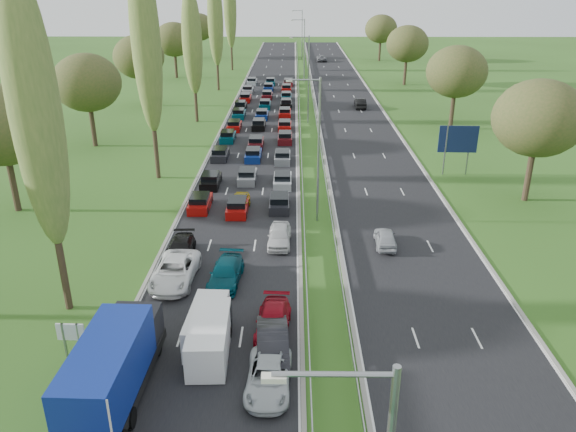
{
  "coord_description": "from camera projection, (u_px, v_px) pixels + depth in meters",
  "views": [
    {
      "loc": [
        2.47,
        -0.91,
        18.92
      ],
      "look_at": [
        2.05,
        40.36,
        1.5
      ],
      "focal_mm": 35.0,
      "sensor_mm": 36.0,
      "label": 1
    }
  ],
  "objects": [
    {
      "name": "direction_sign",
      "position": [
        458.0,
        141.0,
        57.68
      ],
      "size": [
        4.0,
        0.22,
        5.2
      ],
      "color": "gray",
      "rests_on": "ground"
    },
    {
      "name": "near_carriageway",
      "position": [
        262.0,
        116.0,
        84.25
      ],
      "size": [
        10.5,
        215.0,
        0.04
      ],
      "primitive_type": "cube",
      "color": "black",
      "rests_on": "ground"
    },
    {
      "name": "info_sign",
      "position": [
        71.0,
        336.0,
        29.98
      ],
      "size": [
        1.5,
        0.16,
        2.1
      ],
      "color": "gray",
      "rests_on": "ground"
    },
    {
      "name": "blue_lorry",
      "position": [
        115.0,
        366.0,
        26.63
      ],
      "size": [
        2.54,
        9.15,
        3.86
      ],
      "rotation": [
        0.0,
        0.0,
        -0.03
      ],
      "color": "black",
      "rests_on": "near_carriageway"
    },
    {
      "name": "white_van_rear",
      "position": [
        210.0,
        336.0,
        30.47
      ],
      "size": [
        2.03,
        5.18,
        2.08
      ],
      "rotation": [
        0.0,
        0.0,
        0.03
      ],
      "color": "white",
      "rests_on": "near_carriageway"
    },
    {
      "name": "near_car_7",
      "position": [
        226.0,
        273.0,
        37.68
      ],
      "size": [
        2.36,
        5.04,
        1.42
      ],
      "primitive_type": "imported",
      "rotation": [
        0.0,
        0.0,
        -0.08
      ],
      "color": "#053F4D",
      "rests_on": "near_carriageway"
    },
    {
      "name": "poplar_row",
      "position": [
        176.0,
        40.0,
        66.31
      ],
      "size": [
        2.8,
        127.8,
        22.44
      ],
      "color": "#2D2116",
      "rests_on": "ground"
    },
    {
      "name": "far_car_1",
      "position": [
        360.0,
        103.0,
        89.23
      ],
      "size": [
        1.67,
        4.64,
        1.52
      ],
      "primitive_type": "imported",
      "rotation": [
        0.0,
        0.0,
        3.13
      ],
      "color": "black",
      "rests_on": "far_carriageway"
    },
    {
      "name": "near_car_2",
      "position": [
        175.0,
        271.0,
        37.77
      ],
      "size": [
        2.88,
        5.83,
        1.59
      ],
      "primitive_type": "imported",
      "rotation": [
        0.0,
        0.0,
        -0.04
      ],
      "color": "white",
      "rests_on": "near_carriageway"
    },
    {
      "name": "near_car_8",
      "position": [
        239.0,
        203.0,
        49.57
      ],
      "size": [
        1.93,
        4.22,
        1.4
      ],
      "primitive_type": "imported",
      "rotation": [
        0.0,
        0.0,
        -0.07
      ],
      "color": "#B5980C",
      "rests_on": "near_carriageway"
    },
    {
      "name": "far_carriageway",
      "position": [
        352.0,
        116.0,
        84.12
      ],
      "size": [
        10.5,
        215.0,
        0.04
      ],
      "primitive_type": "cube",
      "color": "black",
      "rests_on": "ground"
    },
    {
      "name": "ground",
      "position": [
        308.0,
        120.0,
        81.88
      ],
      "size": [
        260.0,
        260.0,
        0.0
      ],
      "primitive_type": "plane",
      "color": "#2C5119",
      "rests_on": "ground"
    },
    {
      "name": "near_car_12",
      "position": [
        279.0,
        235.0,
        43.17
      ],
      "size": [
        1.87,
        4.37,
        1.47
      ],
      "primitive_type": "imported",
      "rotation": [
        0.0,
        0.0,
        -0.03
      ],
      "color": "silver",
      "rests_on": "near_carriageway"
    },
    {
      "name": "lamp_columns",
      "position": [
        308.0,
        81.0,
        77.7
      ],
      "size": [
        0.18,
        140.18,
        12.0
      ],
      "color": "gray",
      "rests_on": "ground"
    },
    {
      "name": "traffic_queue_fill",
      "position": [
        261.0,
        121.0,
        79.5
      ],
      "size": [
        9.06,
        69.29,
        0.8
      ],
      "color": "#A50C0A",
      "rests_on": "ground"
    },
    {
      "name": "near_car_11",
      "position": [
        273.0,
        321.0,
        32.45
      ],
      "size": [
        2.21,
        4.81,
        1.36
      ],
      "primitive_type": "imported",
      "rotation": [
        0.0,
        0.0,
        -0.06
      ],
      "color": "maroon",
      "rests_on": "near_carriageway"
    },
    {
      "name": "far_car_0",
      "position": [
        385.0,
        238.0,
        42.94
      ],
      "size": [
        1.71,
        3.88,
        1.3
      ],
      "primitive_type": "imported",
      "rotation": [
        0.0,
        0.0,
        3.09
      ],
      "color": "#A3A7AD",
      "rests_on": "far_carriageway"
    },
    {
      "name": "near_car_10",
      "position": [
        268.0,
        377.0,
        27.9
      ],
      "size": [
        2.34,
        4.81,
        1.32
      ],
      "primitive_type": "imported",
      "rotation": [
        0.0,
        0.0,
        -0.03
      ],
      "color": "#B3BABE",
      "rests_on": "near_carriageway"
    },
    {
      "name": "woodland_right",
      "position": [
        475.0,
        82.0,
        66.42
      ],
      "size": [
        8.0,
        153.0,
        11.1
      ],
      "color": "#2D2116",
      "rests_on": "ground"
    },
    {
      "name": "near_car_9",
      "position": [
        273.0,
        345.0,
        30.12
      ],
      "size": [
        2.0,
        4.95,
        1.6
      ],
      "primitive_type": "imported",
      "rotation": [
        0.0,
        0.0,
        0.06
      ],
      "color": "black",
      "rests_on": "near_carriageway"
    },
    {
      "name": "near_car_3",
      "position": [
        180.0,
        249.0,
        41.12
      ],
      "size": [
        2.03,
        4.69,
        1.34
      ],
      "primitive_type": "imported",
      "rotation": [
        0.0,
        0.0,
        0.03
      ],
      "color": "black",
      "rests_on": "near_carriageway"
    },
    {
      "name": "central_reservation",
      "position": [
        307.0,
        113.0,
        83.97
      ],
      "size": [
        2.36,
        215.0,
        0.32
      ],
      "color": "gray",
      "rests_on": "ground"
    },
    {
      "name": "woodland_left",
      "position": [
        77.0,
        88.0,
        63.14
      ],
      "size": [
        8.0,
        166.0,
        11.1
      ],
      "color": "#2D2116",
      "rests_on": "ground"
    },
    {
      "name": "white_van_front",
      "position": [
        208.0,
        323.0,
        31.7
      ],
      "size": [
        1.89,
        4.83,
        1.94
      ],
      "rotation": [
        0.0,
        0.0,
        -0.04
      ],
      "color": "white",
      "rests_on": "near_carriageway"
    },
    {
      "name": "far_car_2",
      "position": [
        322.0,
        58.0,
        140.46
      ],
      "size": [
        2.52,
        5.33,
        1.47
      ],
      "primitive_type": "imported",
      "rotation": [
        0.0,
        0.0,
        3.13
      ],
      "color": "slate",
      "rests_on": "far_carriageway"
    }
  ]
}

